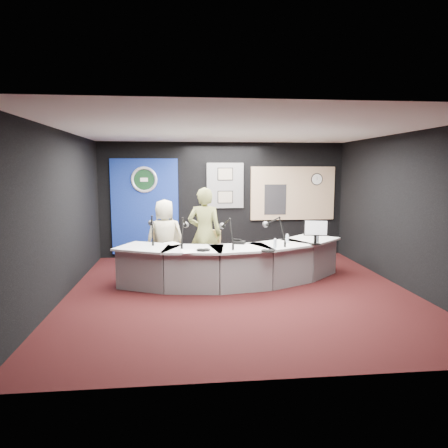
{
  "coord_description": "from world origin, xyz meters",
  "views": [
    {
      "loc": [
        -0.97,
        -6.78,
        2.15
      ],
      "look_at": [
        -0.2,
        0.8,
        1.1
      ],
      "focal_mm": 32.0,
      "sensor_mm": 36.0,
      "label": 1
    }
  ],
  "objects": [
    {
      "name": "agency_seal",
      "position": [
        -1.9,
        2.93,
        1.9
      ],
      "size": [
        0.63,
        0.07,
        0.63
      ],
      "primitive_type": "torus",
      "rotation": [
        1.57,
        0.0,
        0.0
      ],
      "color": "silver",
      "rests_on": "backdrop_panel"
    },
    {
      "name": "broadcast_desk",
      "position": [
        -0.05,
        0.55,
        0.38
      ],
      "size": [
        4.5,
        1.9,
        0.75
      ],
      "primitive_type": null,
      "color": "silver",
      "rests_on": "ground"
    },
    {
      "name": "armchair_right",
      "position": [
        -0.57,
        0.85,
        0.51
      ],
      "size": [
        0.78,
        0.78,
        1.03
      ],
      "primitive_type": null,
      "rotation": [
        0.0,
        0.0,
        -0.5
      ],
      "color": "tan",
      "rests_on": "ground"
    },
    {
      "name": "notepad",
      "position": [
        -0.91,
        -0.04,
        0.75
      ],
      "size": [
        0.3,
        0.38,
        0.0
      ],
      "primitive_type": "cube",
      "rotation": [
        0.0,
        0.0,
        0.24
      ],
      "color": "white",
      "rests_on": "broadcast_desk"
    },
    {
      "name": "person_man",
      "position": [
        -1.36,
        1.29,
        0.77
      ],
      "size": [
        0.81,
        0.57,
        1.55
      ],
      "primitive_type": "imported",
      "rotation": [
        0.0,
        0.0,
        3.25
      ],
      "color": "beige",
      "rests_on": "ground"
    },
    {
      "name": "person_woman",
      "position": [
        -0.57,
        0.85,
        0.9
      ],
      "size": [
        0.74,
        0.57,
        1.8
      ],
      "primitive_type": "imported",
      "rotation": [
        0.0,
        0.0,
        2.92
      ],
      "color": "olive",
      "rests_on": "ground"
    },
    {
      "name": "headphones_far",
      "position": [
        -0.64,
        -0.02,
        0.77
      ],
      "size": [
        0.2,
        0.2,
        0.03
      ],
      "primitive_type": "torus",
      "color": "black",
      "rests_on": "broadcast_desk"
    },
    {
      "name": "ceiling",
      "position": [
        0.0,
        0.0,
        2.8
      ],
      "size": [
        6.0,
        6.0,
        0.02
      ],
      "primitive_type": "cube",
      "color": "silver",
      "rests_on": "ground"
    },
    {
      "name": "headphones_near",
      "position": [
        0.46,
        -0.2,
        0.77
      ],
      "size": [
        0.21,
        0.21,
        0.03
      ],
      "primitive_type": "torus",
      "color": "black",
      "rests_on": "broadcast_desk"
    },
    {
      "name": "boom_mic_c",
      "position": [
        -0.19,
        0.31,
        1.05
      ],
      "size": [
        0.25,
        0.73,
        0.6
      ],
      "primitive_type": null,
      "color": "black",
      "rests_on": "broadcast_desk"
    },
    {
      "name": "boom_mic_d",
      "position": [
        0.72,
        0.46,
        1.05
      ],
      "size": [
        0.36,
        0.69,
        0.6
      ],
      "primitive_type": null,
      "color": "black",
      "rests_on": "broadcast_desk"
    },
    {
      "name": "boom_mic_b",
      "position": [
        -0.97,
        0.52,
        1.05
      ],
      "size": [
        0.2,
        0.73,
        0.6
      ],
      "primitive_type": null,
      "color": "black",
      "rests_on": "broadcast_desk"
    },
    {
      "name": "water_bottles",
      "position": [
        1.1,
        0.32,
        0.84
      ],
      "size": [
        0.97,
        0.53,
        0.18
      ],
      "primitive_type": null,
      "color": "silver",
      "rests_on": "broadcast_desk"
    },
    {
      "name": "wall_back",
      "position": [
        0.0,
        3.0,
        1.4
      ],
      "size": [
        6.0,
        0.02,
        2.8
      ],
      "primitive_type": "cube",
      "color": "black",
      "rests_on": "ground"
    },
    {
      "name": "equipment_rack",
      "position": [
        1.3,
        2.94,
        1.4
      ],
      "size": [
        0.55,
        0.02,
        0.75
      ],
      "primitive_type": "cube",
      "color": "black",
      "rests_on": "booth_window_frame"
    },
    {
      "name": "booth_glow",
      "position": [
        1.75,
        2.96,
        1.55
      ],
      "size": [
        2.0,
        0.02,
        1.2
      ],
      "primitive_type": "cube",
      "color": "#D9C189",
      "rests_on": "booth_window_frame"
    },
    {
      "name": "armchair_left",
      "position": [
        -1.36,
        1.29,
        0.43
      ],
      "size": [
        0.55,
        0.55,
        0.86
      ],
      "primitive_type": null,
      "rotation": [
        0.0,
        0.0,
        0.15
      ],
      "color": "tan",
      "rests_on": "ground"
    },
    {
      "name": "framed_photo_upper",
      "position": [
        0.05,
        2.94,
        2.03
      ],
      "size": [
        0.34,
        0.02,
        0.27
      ],
      "primitive_type": "cube",
      "color": "gray",
      "rests_on": "pinboard"
    },
    {
      "name": "computer_monitor",
      "position": [
        1.47,
        0.35,
        1.07
      ],
      "size": [
        0.42,
        0.12,
        0.29
      ],
      "primitive_type": "cube",
      "rotation": [
        0.0,
        0.0,
        -0.23
      ],
      "color": "black",
      "rests_on": "broadcast_desk"
    },
    {
      "name": "booth_window_frame",
      "position": [
        1.75,
        2.97,
        1.55
      ],
      "size": [
        2.12,
        0.06,
        1.32
      ],
      "primitive_type": "cube",
      "color": "tan",
      "rests_on": "wall_back"
    },
    {
      "name": "draped_jacket",
      "position": [
        -1.34,
        1.53,
        0.62
      ],
      "size": [
        0.51,
        0.17,
        0.7
      ],
      "primitive_type": "cube",
      "rotation": [
        0.0,
        0.0,
        0.15
      ],
      "color": "slate",
      "rests_on": "armchair_left"
    },
    {
      "name": "boom_mic_a",
      "position": [
        -1.58,
        0.86,
        1.05
      ],
      "size": [
        0.2,
        0.74,
        0.6
      ],
      "primitive_type": null,
      "color": "black",
      "rests_on": "broadcast_desk"
    },
    {
      "name": "desk_phone",
      "position": [
        0.07,
        0.58,
        0.78
      ],
      "size": [
        0.26,
        0.23,
        0.05
      ],
      "primitive_type": "cube",
      "rotation": [
        0.0,
        0.0,
        -0.39
      ],
      "color": "black",
      "rests_on": "broadcast_desk"
    },
    {
      "name": "framed_photo_lower",
      "position": [
        0.05,
        2.94,
        1.47
      ],
      "size": [
        0.34,
        0.02,
        0.27
      ],
      "primitive_type": "cube",
      "color": "gray",
      "rests_on": "pinboard"
    },
    {
      "name": "wall_front",
      "position": [
        0.0,
        -3.0,
        1.4
      ],
      "size": [
        6.0,
        0.02,
        2.8
      ],
      "primitive_type": "cube",
      "color": "black",
      "rests_on": "ground"
    },
    {
      "name": "backdrop_panel",
      "position": [
        -1.9,
        2.97,
        1.25
      ],
      "size": [
        1.6,
        0.05,
        2.3
      ],
      "primitive_type": "cube",
      "color": "navy",
      "rests_on": "wall_back"
    },
    {
      "name": "ground",
      "position": [
        0.0,
        0.0,
        0.0
      ],
      "size": [
        6.0,
        6.0,
        0.0
      ],
      "primitive_type": "plane",
      "color": "black",
      "rests_on": "ground"
    },
    {
      "name": "wall_right",
      "position": [
        3.0,
        0.0,
        1.4
      ],
      "size": [
        0.02,
        6.0,
        2.8
      ],
      "primitive_type": "cube",
      "color": "black",
      "rests_on": "ground"
    },
    {
      "name": "seal_center",
      "position": [
        -1.9,
        2.94,
        1.9
      ],
      "size": [
        0.48,
        0.01,
        0.48
      ],
      "primitive_type": "cylinder",
      "rotation": [
        1.57,
        0.0,
        0.0
      ],
      "color": "black",
      "rests_on": "backdrop_panel"
    },
    {
      "name": "paper_stack",
      "position": [
        -1.19,
        0.73,
        0.75
      ],
      "size": [
        0.36,
        0.39,
        0.0
      ],
      "primitive_type": "cube",
      "rotation": [
        0.0,
        0.0,
        0.55
      ],
      "color": "white",
      "rests_on": "broadcast_desk"
    },
    {
      "name": "wall_left",
      "position": [
        -3.0,
        0.0,
        1.4
      ],
      "size": [
        0.02,
        6.0,
        2.8
      ],
      "primitive_type": "cube",
      "color": "black",
      "rests_on": "ground"
    },
    {
      "name": "pinboard",
      "position": [
        0.05,
        2.97,
        1.75
      ],
      "size": [
        0.9,
        0.04,
        1.1
      ],
      "primitive_type": "cube",
      "color": "slate",
      "rests_on": "wall_back"
    },
    {
      "name": "wall_clock",
      "position": [
        2.35,
        2.94,
        1.9
      ],
      "size": [
        0.28,
        0.01,
        0.28
      ],
      "primitive_type": "cylinder",
      "rotation": [
        1.57,
        0.0,
        0.0
      ],
      "color": "white",
      "rests_on": "booth_window_frame"
    }
  ]
}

